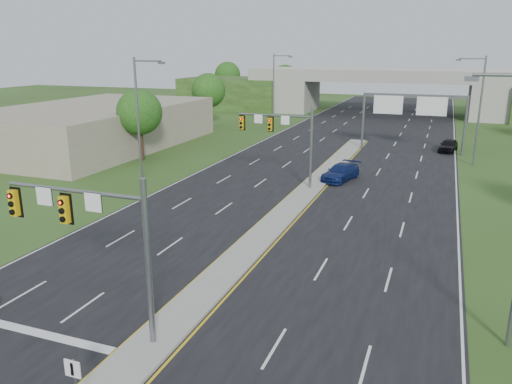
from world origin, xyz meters
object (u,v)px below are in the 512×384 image
Objects in this scene: car_far_b at (341,172)px; overpass at (387,95)px; signal_mast_near at (96,230)px; car_far_c at (448,145)px; signal_mast_far at (285,133)px; sign_gantry at (412,107)px; keep_right_sign at (74,379)px.

overpass is at bearing 106.46° from car_far_b.
car_far_c is (13.26, 46.81, -3.97)m from signal_mast_near.
signal_mast_far reaches higher than sign_gantry.
signal_mast_far is (0.00, 25.00, 0.00)m from signal_mast_near.
signal_mast_far is 21.91m from sign_gantry.
signal_mast_far is at bearing -114.11° from sign_gantry.
signal_mast_near is at bearing 116.94° from keep_right_sign.
keep_right_sign is 0.03× the size of overpass.
signal_mast_far is 55.13m from overpass.
signal_mast_near and signal_mast_far have the same top height.
car_far_b is (-4.86, -15.87, -4.49)m from sign_gantry.
car_far_b is (4.08, 29.13, -3.98)m from signal_mast_near.
car_far_c is at bearing 74.18° from signal_mast_near.
overpass is 18.55× the size of car_far_c.
keep_right_sign is 0.19× the size of sign_gantry.
sign_gantry is at bearing -79.21° from overpass.
keep_right_sign is at bearing -90.00° from overpass.
signal_mast_far is at bearing -120.26° from car_far_b.
sign_gantry is 6.48m from car_far_c.
keep_right_sign is 0.51× the size of car_far_c.
sign_gantry is (6.68, 49.45, 3.72)m from keep_right_sign.
signal_mast_near is 45.88m from sign_gantry.
signal_mast_near is at bearing -91.62° from overpass.
car_far_c is at bearing 77.89° from keep_right_sign.
overpass is 51.05m from car_far_b.
car_far_b is (1.82, -50.95, -2.81)m from overpass.
keep_right_sign is 33.64m from car_far_b.
signal_mast_far is at bearing 94.39° from keep_right_sign.
signal_mast_far is 3.18× the size of keep_right_sign.
car_far_b is 1.16× the size of car_far_c.
overpass reaches higher than car_far_c.
overpass is (2.26, 55.07, -1.17)m from signal_mast_far.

